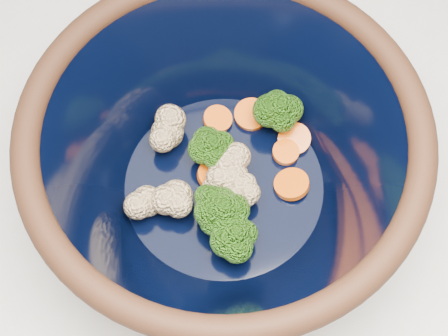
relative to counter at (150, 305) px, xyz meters
name	(u,v)px	position (x,y,z in m)	size (l,w,h in m)	color
counter	(150,305)	(0.00, 0.00, 0.00)	(1.20, 1.20, 0.90)	silver
mixing_bowl	(224,161)	(0.11, -0.04, 0.53)	(0.33, 0.33, 0.14)	black
vegetable_pile	(223,179)	(0.11, -0.04, 0.50)	(0.18, 0.16, 0.05)	#608442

